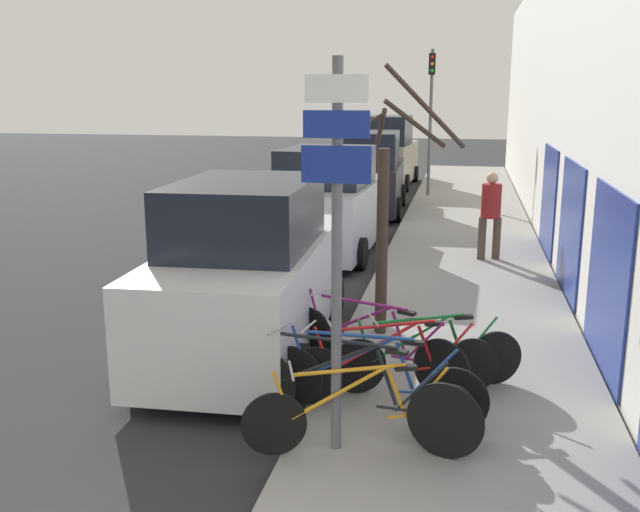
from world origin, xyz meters
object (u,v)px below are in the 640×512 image
Objects in this scene: bicycle_4 at (428,357)px; street_tree at (386,215)px; signpost at (337,236)px; pedestrian_near at (491,210)px; parked_car_2 at (369,177)px; traffic_light at (431,103)px; bicycle_0 at (362,413)px; bicycle_1 at (349,395)px; parked_car_0 at (250,274)px; bicycle_2 at (371,382)px; bicycle_3 at (394,365)px; parked_car_1 at (328,205)px; bicycle_5 at (372,346)px; parked_car_3 at (387,155)px.

street_tree is at bearing -0.00° from bicycle_4.
signpost is 2.05× the size of pedestrian_near.
traffic_light reaches higher than parked_car_2.
bicycle_4 is (0.52, 1.53, 0.01)m from bicycle_0.
parked_car_2 is (-1.67, 13.72, 0.47)m from bicycle_1.
traffic_light is (1.52, 2.86, 2.00)m from parked_car_2.
signpost is 0.78× the size of traffic_light.
bicycle_4 is 2.72m from parked_car_0.
bicycle_1 is at bearing 167.43° from bicycle_2.
street_tree is (-1.54, -4.72, 0.63)m from pedestrian_near.
parked_car_1 is (-2.16, 7.50, 0.51)m from bicycle_3.
traffic_light is at bearing 90.51° from street_tree.
parked_car_0 reaches higher than bicycle_4.
parked_car_0 is 11.28m from parked_car_2.
bicycle_5 is 0.47× the size of parked_car_0.
bicycle_2 is 0.52× the size of traffic_light.
bicycle_1 is at bearing -75.44° from parked_car_1.
parked_car_1 is 0.97× the size of traffic_light.
bicycle_2 is 1.13× the size of bicycle_4.
bicycle_4 is at bearing -64.88° from bicycle_3.
bicycle_0 is 1.02× the size of bicycle_4.
signpost reaches higher than parked_car_0.
pedestrian_near reaches higher than bicycle_1.
parked_car_0 is at bearing 16.33° from bicycle_0.
bicycle_1 reaches higher than bicycle_5.
parked_car_3 is at bearing -12.93° from bicycle_4.
parked_car_2 reaches higher than bicycle_2.
bicycle_3 is at bearing -81.42° from parked_car_3.
bicycle_3 is at bearing -71.58° from parked_car_1.
street_tree reaches higher than bicycle_2.
bicycle_0 is 8.92m from parked_car_1.
bicycle_0 is at bearing -148.67° from bicycle_5.
signpost is 1.62m from bicycle_1.
signpost is 8.34m from pedestrian_near.
bicycle_4 is 1.20× the size of pedestrian_near.
street_tree is at bearing -68.90° from parked_car_1.
parked_car_1 is at bearing 101.33° from signpost.
parked_car_2 is at bearing 22.41° from bicycle_1.
bicycle_3 is 0.46× the size of parked_car_0.
street_tree is (-0.70, 1.86, 1.25)m from bicycle_4.
bicycle_2 is at bearing -82.13° from parked_car_3.
bicycle_3 is at bearing -80.68° from street_tree.
bicycle_1 is at bearing -154.20° from bicycle_5.
parked_car_3 reaches higher than bicycle_3.
bicycle_0 is 3.62m from street_tree.
street_tree is (1.64, -10.59, 0.73)m from parked_car_2.
bicycle_4 is at bearing -22.41° from bicycle_2.
parked_car_3 is at bearing -13.75° from bicycle_3.
bicycle_5 is 2.10m from street_tree.
bicycle_3 is 0.59m from bicycle_5.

